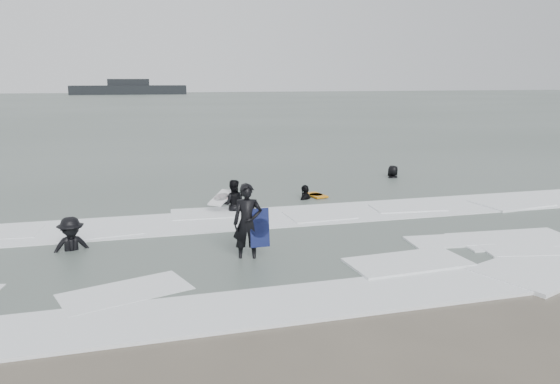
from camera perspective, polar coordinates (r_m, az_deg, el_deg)
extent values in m
plane|color=brown|center=(12.04, 6.22, -9.90)|extent=(320.00, 320.00, 0.00)
plane|color=#47544C|center=(90.61, -12.43, 8.82)|extent=(320.00, 320.00, 0.00)
imported|color=black|center=(13.66, -3.36, -7.17)|extent=(0.80, 0.61, 1.97)
imported|color=black|center=(18.40, -4.90, -2.18)|extent=(0.92, 0.78, 1.68)
imported|color=black|center=(15.20, -20.88, -5.97)|extent=(1.29, 0.92, 1.81)
imported|color=black|center=(20.24, 2.67, -0.85)|extent=(1.02, 1.01, 1.73)
imported|color=black|center=(25.00, 11.71, 1.36)|extent=(1.02, 0.96, 1.76)
cube|color=white|center=(11.52, 7.31, -10.79)|extent=(30.03, 2.32, 0.07)
cube|color=white|center=(17.48, -0.84, -2.74)|extent=(30.00, 2.60, 0.09)
cube|color=black|center=(152.92, -15.52, 10.24)|extent=(29.90, 5.34, 2.35)
cube|color=black|center=(152.89, -15.56, 11.00)|extent=(10.68, 3.20, 1.71)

